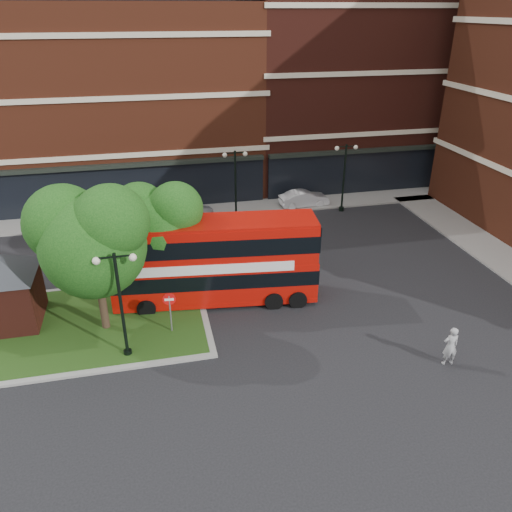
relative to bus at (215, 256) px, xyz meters
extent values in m
plane|color=black|center=(1.03, -4.01, -2.55)|extent=(120.00, 120.00, 0.00)
cube|color=slate|center=(1.03, 12.49, -2.49)|extent=(44.00, 3.00, 0.12)
cube|color=maroon|center=(-6.97, 19.99, 4.45)|extent=(26.00, 12.00, 14.00)
cube|color=#471911|center=(15.03, 19.99, 5.45)|extent=(18.00, 12.00, 16.00)
cube|color=gray|center=(-6.97, -1.01, -2.49)|extent=(12.60, 7.60, 0.12)
cube|color=#19380F|center=(-6.97, -1.01, -2.47)|extent=(12.00, 7.00, 0.15)
cube|color=#471911|center=(-9.97, -0.01, -1.15)|extent=(3.00, 3.00, 2.50)
cylinder|color=#2D2116|center=(-5.47, -1.51, -0.59)|extent=(0.36, 0.36, 3.92)
sphere|color=#114010|center=(-5.47, -1.51, 1.79)|extent=(4.60, 4.60, 4.60)
sphere|color=#114010|center=(-6.62, -0.82, 2.70)|extent=(3.45, 3.45, 3.45)
sphere|color=#114010|center=(-4.55, -1.97, 3.05)|extent=(3.22, 3.22, 3.22)
cylinder|color=#2D2116|center=(-2.47, 0.99, -0.81)|extent=(0.36, 0.36, 3.47)
sphere|color=#114010|center=(-2.47, 0.99, 1.30)|extent=(3.80, 3.80, 3.80)
sphere|color=#114010|center=(-3.42, 1.56, 2.10)|extent=(2.85, 2.85, 2.85)
sphere|color=#114010|center=(-1.71, 0.61, 2.41)|extent=(2.66, 2.66, 2.66)
cylinder|color=black|center=(-4.47, -3.81, -0.05)|extent=(0.14, 0.14, 5.00)
cylinder|color=black|center=(-4.47, -3.81, -2.40)|extent=(0.36, 0.36, 0.30)
cube|color=black|center=(-4.47, -3.81, 2.30)|extent=(1.40, 0.06, 0.06)
sphere|color=#F2EACC|center=(-5.17, -3.81, 2.20)|extent=(0.32, 0.32, 0.32)
sphere|color=#F2EACC|center=(-3.77, -3.81, 2.20)|extent=(0.32, 0.32, 0.32)
cylinder|color=black|center=(3.03, 10.49, -0.05)|extent=(0.14, 0.14, 5.00)
cylinder|color=black|center=(3.03, 10.49, -2.40)|extent=(0.36, 0.36, 0.30)
cube|color=black|center=(3.03, 10.49, 2.30)|extent=(1.40, 0.06, 0.06)
sphere|color=#F2EACC|center=(2.33, 10.49, 2.20)|extent=(0.32, 0.32, 0.32)
sphere|color=#F2EACC|center=(3.73, 10.49, 2.20)|extent=(0.32, 0.32, 0.32)
cylinder|color=black|center=(11.03, 10.49, -0.05)|extent=(0.14, 0.14, 5.00)
cylinder|color=black|center=(11.03, 10.49, -2.40)|extent=(0.36, 0.36, 0.30)
cube|color=black|center=(11.03, 10.49, 2.30)|extent=(1.40, 0.06, 0.06)
sphere|color=#F2EACC|center=(10.33, 10.49, 2.20)|extent=(0.32, 0.32, 0.32)
sphere|color=#F2EACC|center=(11.73, 10.49, 2.20)|extent=(0.32, 0.32, 0.32)
cube|color=#AC0D06|center=(0.00, 0.00, -1.16)|extent=(10.37, 3.47, 1.94)
cube|color=#AC0D06|center=(0.00, 0.00, 0.78)|extent=(10.27, 3.43, 1.94)
cube|color=black|center=(0.00, 0.00, 0.88)|extent=(10.37, 3.47, 0.88)
cube|color=silver|center=(-0.14, -1.17, -0.14)|extent=(7.58, 0.91, 0.51)
imported|color=#99999B|center=(8.82, -7.34, -1.63)|extent=(0.69, 0.47, 1.83)
imported|color=#A6A8AD|center=(-0.81, 10.86, -1.76)|extent=(4.65, 1.90, 1.58)
imported|color=white|center=(8.56, 11.99, -1.93)|extent=(3.82, 1.50, 1.24)
cylinder|color=slate|center=(-2.47, -2.51, -1.53)|extent=(0.07, 0.07, 2.04)
cylinder|color=red|center=(-2.47, -2.51, -0.70)|extent=(0.59, 0.10, 0.59)
cube|color=white|center=(-2.47, -2.51, -0.70)|extent=(0.42, 0.08, 0.11)
camera|label=1|loc=(-2.89, -22.13, 11.10)|focal=35.00mm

